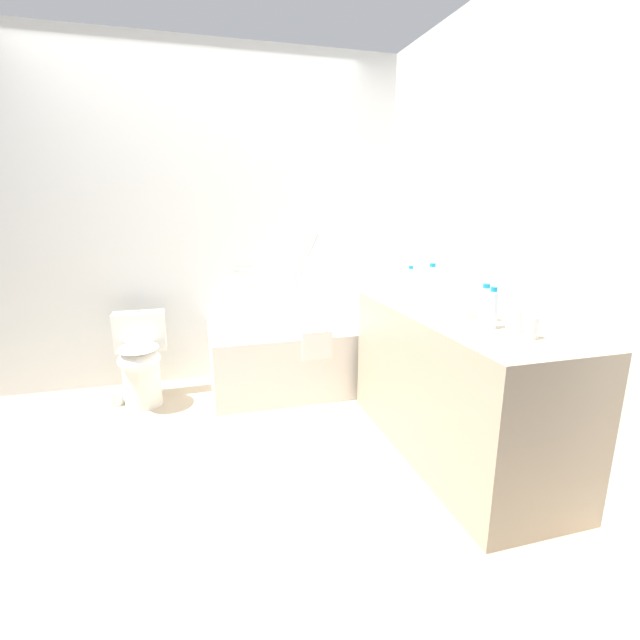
{
  "coord_description": "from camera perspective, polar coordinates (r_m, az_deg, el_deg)",
  "views": [
    {
      "loc": [
        -0.11,
        -2.4,
        1.4
      ],
      "look_at": [
        0.63,
        0.2,
        0.71
      ],
      "focal_mm": 25.3,
      "sensor_mm": 36.0,
      "label": 1
    }
  ],
  "objects": [
    {
      "name": "wall_right_mirror",
      "position": [
        2.96,
        20.34,
        11.23
      ],
      "size": [
        0.1,
        2.95,
        2.56
      ],
      "primitive_type": "cube",
      "color": "silver",
      "rests_on": "ground_plane"
    },
    {
      "name": "bathtub",
      "position": [
        3.57,
        -1.39,
        -4.1
      ],
      "size": [
        1.51,
        0.78,
        1.17
      ],
      "color": "white",
      "rests_on": "ground_plane"
    },
    {
      "name": "toilet_paper_roll",
      "position": [
        3.61,
        -24.5,
        -8.88
      ],
      "size": [
        0.11,
        0.11,
        0.11
      ],
      "primitive_type": "cylinder",
      "color": "white",
      "rests_on": "ground_plane"
    },
    {
      "name": "wall_back_tiled",
      "position": [
        3.72,
        -14.53,
        12.12
      ],
      "size": [
        3.55,
        0.1,
        2.56
      ],
      "primitive_type": "cube",
      "color": "silver",
      "rests_on": "ground_plane"
    },
    {
      "name": "water_bottle_2",
      "position": [
        2.3,
        20.94,
        1.29
      ],
      "size": [
        0.06,
        0.06,
        0.2
      ],
      "color": "silver",
      "rests_on": "vanity_counter"
    },
    {
      "name": "vanity_counter",
      "position": [
        2.68,
        16.7,
        -7.9
      ],
      "size": [
        0.59,
        1.52,
        0.82
      ],
      "primitive_type": "cube",
      "color": "tan",
      "rests_on": "ground_plane"
    },
    {
      "name": "drinking_glass_2",
      "position": [
        2.96,
        12.35,
        3.63
      ],
      "size": [
        0.08,
        0.08,
        0.08
      ],
      "primitive_type": "cylinder",
      "color": "white",
      "rests_on": "vanity_counter"
    },
    {
      "name": "water_bottle_1",
      "position": [
        3.1,
        11.35,
        4.95
      ],
      "size": [
        0.06,
        0.06,
        0.18
      ],
      "color": "silver",
      "rests_on": "vanity_counter"
    },
    {
      "name": "water_bottle_3",
      "position": [
        2.43,
        20.13,
        1.93
      ],
      "size": [
        0.06,
        0.06,
        0.19
      ],
      "color": "silver",
      "rests_on": "vanity_counter"
    },
    {
      "name": "sink_basin",
      "position": [
        2.6,
        16.14,
        1.48
      ],
      "size": [
        0.34,
        0.34,
        0.04
      ],
      "primitive_type": "cylinder",
      "color": "white",
      "rests_on": "vanity_counter"
    },
    {
      "name": "water_bottle_0",
      "position": [
        2.87,
        13.93,
        4.55
      ],
      "size": [
        0.07,
        0.07,
        0.23
      ],
      "color": "silver",
      "rests_on": "vanity_counter"
    },
    {
      "name": "drinking_glass_1",
      "position": [
        2.3,
        23.41,
        -0.07
      ],
      "size": [
        0.07,
        0.07,
        0.1
      ],
      "primitive_type": "cylinder",
      "color": "white",
      "rests_on": "vanity_counter"
    },
    {
      "name": "toilet",
      "position": [
        3.47,
        -21.74,
        -4.72
      ],
      "size": [
        0.36,
        0.47,
        0.66
      ],
      "rotation": [
        0.0,
        0.0,
        -1.56
      ],
      "color": "white",
      "rests_on": "ground_plane"
    },
    {
      "name": "sink_faucet",
      "position": [
        2.71,
        19.78,
        1.88
      ],
      "size": [
        0.11,
        0.15,
        0.07
      ],
      "color": "#B6B6BB",
      "rests_on": "vanity_counter"
    },
    {
      "name": "ground_plane",
      "position": [
        2.78,
        -11.96,
        -16.22
      ],
      "size": [
        4.15,
        4.15,
        0.0
      ],
      "primitive_type": "plane",
      "color": "#C1AD8E"
    },
    {
      "name": "drinking_glass_0",
      "position": [
        2.2,
        25.13,
        -0.88
      ],
      "size": [
        0.06,
        0.06,
        0.1
      ],
      "primitive_type": "cylinder",
      "color": "white",
      "rests_on": "vanity_counter"
    }
  ]
}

